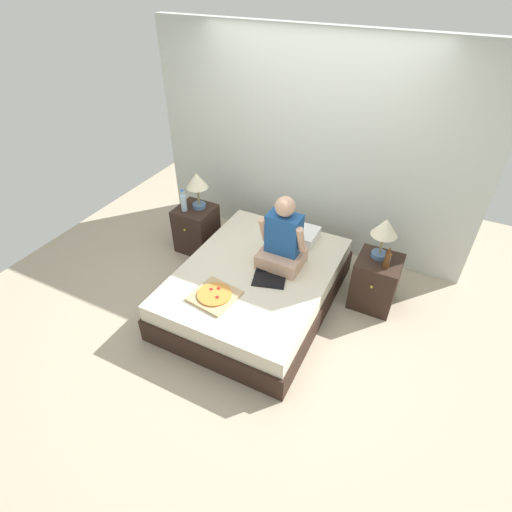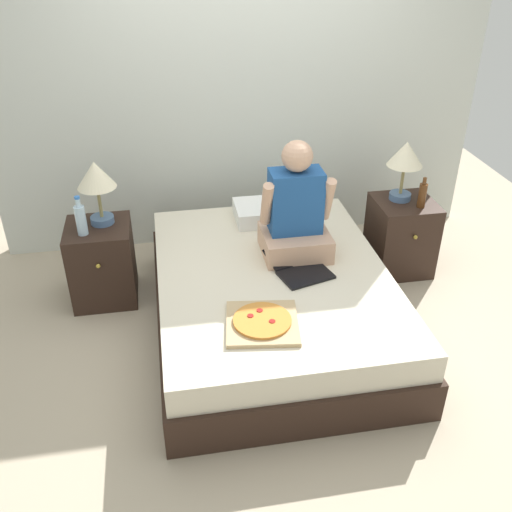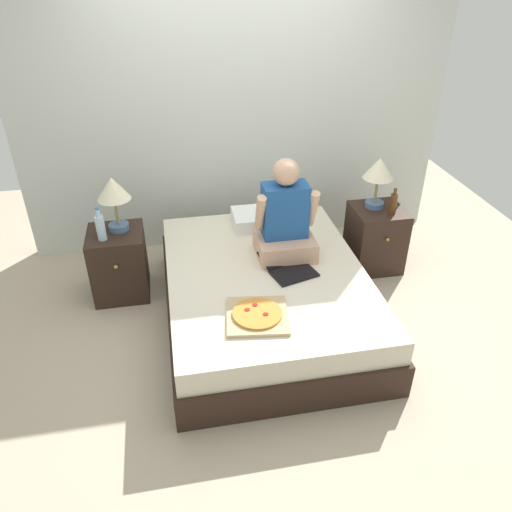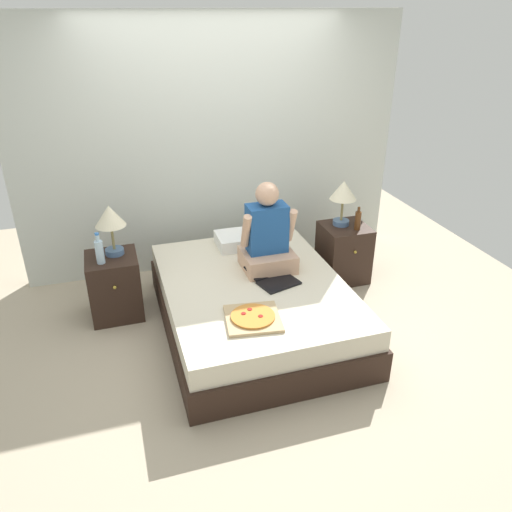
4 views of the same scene
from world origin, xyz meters
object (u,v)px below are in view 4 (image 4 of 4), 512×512
at_px(nightstand_right, 343,252).
at_px(beer_bottle, 358,220).
at_px(person_seated, 267,238).
at_px(laptop, 274,278).
at_px(pizza_box, 253,318).
at_px(water_bottle, 99,251).
at_px(lamp_on_left_nightstand, 110,219).
at_px(lamp_on_right_nightstand, 343,193).
at_px(bed, 254,305).
at_px(nightstand_left, 115,286).

height_order(nightstand_right, beer_bottle, beer_bottle).
relative_size(beer_bottle, person_seated, 0.29).
xyz_separation_m(laptop, pizza_box, (-0.34, -0.51, -0.00)).
height_order(beer_bottle, laptop, beer_bottle).
bearing_deg(water_bottle, lamp_on_left_nightstand, 49.40).
xyz_separation_m(lamp_on_left_nightstand, nightstand_right, (2.20, -0.05, -0.62)).
height_order(water_bottle, laptop, water_bottle).
xyz_separation_m(person_seated, laptop, (-0.02, -0.25, -0.27)).
relative_size(lamp_on_right_nightstand, beer_bottle, 1.96).
relative_size(bed, nightstand_right, 3.47).
distance_m(bed, water_bottle, 1.37).
xyz_separation_m(water_bottle, pizza_box, (1.03, -1.01, -0.23)).
height_order(bed, lamp_on_right_nightstand, lamp_on_right_nightstand).
relative_size(nightstand_right, pizza_box, 1.28).
distance_m(bed, laptop, 0.30).
bearing_deg(lamp_on_right_nightstand, beer_bottle, -56.31).
distance_m(nightstand_left, laptop, 1.43).
bearing_deg(nightstand_right, laptop, -148.21).
distance_m(lamp_on_right_nightstand, laptop, 1.20).
distance_m(bed, beer_bottle, 1.36).
height_order(water_bottle, beer_bottle, water_bottle).
bearing_deg(bed, nightstand_left, 153.53).
distance_m(bed, lamp_on_right_nightstand, 1.43).
relative_size(water_bottle, laptop, 0.57).
distance_m(lamp_on_left_nightstand, nightstand_right, 2.29).
bearing_deg(laptop, pizza_box, -124.02).
bearing_deg(person_seated, bed, -131.46).
bearing_deg(lamp_on_right_nightstand, nightstand_left, -178.70).
distance_m(lamp_on_left_nightstand, beer_bottle, 2.29).
bearing_deg(bed, nightstand_right, 26.47).
height_order(lamp_on_right_nightstand, person_seated, person_seated).
height_order(laptop, pizza_box, laptop).
height_order(bed, lamp_on_left_nightstand, lamp_on_left_nightstand).
distance_m(lamp_on_left_nightstand, pizza_box, 1.53).
xyz_separation_m(nightstand_left, nightstand_right, (2.24, 0.00, 0.00)).
xyz_separation_m(bed, water_bottle, (-1.20, 0.47, 0.47)).
xyz_separation_m(lamp_on_left_nightstand, lamp_on_right_nightstand, (2.17, 0.00, 0.00)).
bearing_deg(nightstand_right, nightstand_left, 180.00).
xyz_separation_m(lamp_on_right_nightstand, beer_bottle, (0.10, -0.15, -0.23)).
bearing_deg(water_bottle, person_seated, -10.28).
height_order(nightstand_right, pizza_box, nightstand_right).
relative_size(nightstand_left, nightstand_right, 1.00).
height_order(person_seated, pizza_box, person_seated).
bearing_deg(lamp_on_left_nightstand, nightstand_right, -1.30).
distance_m(nightstand_left, person_seated, 1.43).
xyz_separation_m(lamp_on_right_nightstand, pizza_box, (-1.26, -1.15, -0.44)).
distance_m(person_seated, laptop, 0.36).
height_order(bed, nightstand_right, nightstand_right).
distance_m(water_bottle, nightstand_right, 2.36).
relative_size(water_bottle, person_seated, 0.35).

